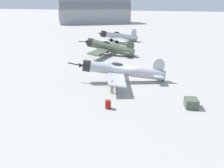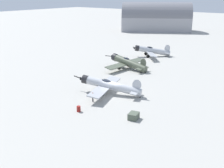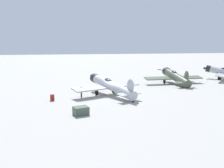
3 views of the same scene
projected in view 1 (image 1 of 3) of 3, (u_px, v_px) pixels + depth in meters
ground_plane at (125, 82)px, 32.74m from camera, size 400.00×400.00×0.00m
airplane_foreground at (121, 70)px, 32.25m from camera, size 11.17×11.97×3.09m
airplane_mid_apron at (109, 47)px, 47.79m from camera, size 11.89×10.89×3.19m
airplane_far_line at (118, 36)px, 61.46m from camera, size 10.73×9.90×3.14m
ground_crew_mechanic at (112, 85)px, 28.46m from camera, size 0.39×0.54×1.56m
equipment_crate at (191, 103)px, 24.93m from camera, size 1.73×1.49×0.89m
fuel_drum at (108, 104)px, 24.66m from camera, size 0.60×0.60×0.83m
distant_hangar at (94, 11)px, 108.33m from camera, size 25.26×31.23×12.33m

